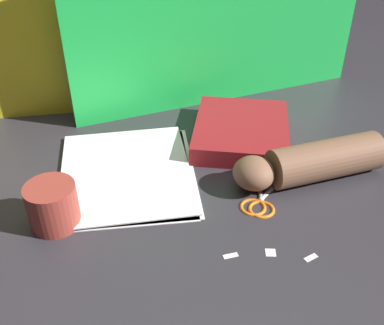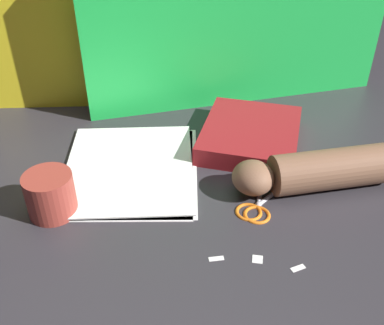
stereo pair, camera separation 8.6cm
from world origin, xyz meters
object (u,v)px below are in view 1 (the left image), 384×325
object	(u,v)px
paper_stack	(128,173)
hand_forearm	(311,163)
book_closed	(241,131)
mug	(53,205)
scissors	(261,197)

from	to	relation	value
paper_stack	hand_forearm	world-z (taller)	hand_forearm
book_closed	paper_stack	bearing A→B (deg)	-161.05
book_closed	hand_forearm	world-z (taller)	hand_forearm
book_closed	mug	size ratio (longest dim) A/B	3.34
paper_stack	scissors	bearing A→B (deg)	-26.58
hand_forearm	mug	world-z (taller)	mug
paper_stack	mug	xyz separation A→B (m)	(-0.14, -0.12, 0.04)
paper_stack	mug	distance (m)	0.19
mug	book_closed	bearing A→B (deg)	28.24
book_closed	scissors	xyz separation A→B (m)	(-0.02, -0.22, -0.02)
scissors	mug	world-z (taller)	mug
paper_stack	scissors	size ratio (longest dim) A/B	1.84
book_closed	scissors	bearing A→B (deg)	-94.70
mug	paper_stack	bearing A→B (deg)	42.57
scissors	mug	distance (m)	0.39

